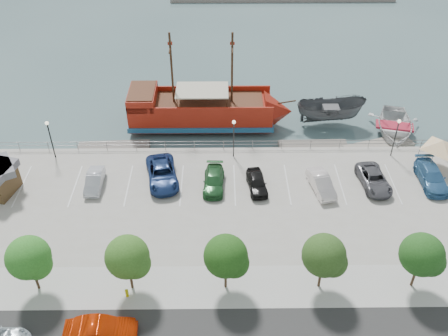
{
  "coord_description": "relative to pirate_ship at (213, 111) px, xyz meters",
  "views": [
    {
      "loc": [
        -1.36,
        -34.11,
        30.1
      ],
      "look_at": [
        -1.0,
        2.0,
        2.0
      ],
      "focal_mm": 40.0,
      "sensor_mm": 36.0,
      "label": 1
    }
  ],
  "objects": [
    {
      "name": "parked_car_f",
      "position": [
        10.1,
        -12.51,
        -0.22
      ],
      "size": [
        2.4,
        4.64,
        1.46
      ],
      "primitive_type": "imported",
      "rotation": [
        0.0,
        0.0,
        0.2
      ],
      "color": "white",
      "rests_on": "land_slab"
    },
    {
      "name": "lamp_post_right",
      "position": [
        18.12,
        -7.22,
        1.99
      ],
      "size": [
        0.36,
        0.36,
        4.28
      ],
      "color": "black",
      "rests_on": "land_slab"
    },
    {
      "name": "parked_car_b",
      "position": [
        -10.95,
        -11.81,
        -0.29
      ],
      "size": [
        1.48,
        4.05,
        1.33
      ],
      "primitive_type": "imported",
      "rotation": [
        0.0,
        0.0,
        0.02
      ],
      "color": "silver",
      "rests_on": "land_slab"
    },
    {
      "name": "street_sedan",
      "position": [
        -7.38,
        -28.0,
        -0.14
      ],
      "size": [
        4.97,
        1.97,
        1.61
      ],
      "primitive_type": "imported",
      "rotation": [
        0.0,
        0.0,
        1.63
      ],
      "color": "#B32303",
      "rests_on": "street"
    },
    {
      "name": "tree_c",
      "position": [
        -5.73,
        -23.8,
        2.35
      ],
      "size": [
        3.3,
        3.2,
        5.0
      ],
      "color": "#473321",
      "rests_on": "sidewalk"
    },
    {
      "name": "sidewalk",
      "position": [
        2.12,
        -23.72,
        -0.93
      ],
      "size": [
        100.0,
        4.0,
        0.05
      ],
      "primitive_type": "cube",
      "color": "#BDBDBC",
      "rests_on": "land_slab"
    },
    {
      "name": "seawall_railing",
      "position": [
        2.12,
        -5.92,
        -0.42
      ],
      "size": [
        50.0,
        0.06,
        1.0
      ],
      "color": "slate",
      "rests_on": "land_slab"
    },
    {
      "name": "dock_east",
      "position": [
        17.75,
        -4.52,
        -1.73
      ],
      "size": [
        7.84,
        4.35,
        0.43
      ],
      "primitive_type": "cube",
      "rotation": [
        0.0,
        0.0,
        0.31
      ],
      "color": "gray",
      "rests_on": "ground"
    },
    {
      "name": "pirate_ship",
      "position": [
        0.0,
        0.0,
        0.0
      ],
      "size": [
        18.48,
        5.2,
        11.63
      ],
      "rotation": [
        0.0,
        0.0,
        -0.0
      ],
      "color": "maroon",
      "rests_on": "ground"
    },
    {
      "name": "patrol_boat",
      "position": [
        13.26,
        0.28,
        -0.45
      ],
      "size": [
        7.84,
        3.19,
        2.99
      ],
      "primitive_type": "imported",
      "rotation": [
        0.0,
        0.0,
        1.61
      ],
      "color": "#494C4F",
      "rests_on": "ground"
    },
    {
      "name": "ground",
      "position": [
        2.12,
        -13.72,
        -1.95
      ],
      "size": [
        160.0,
        160.0,
        0.0
      ],
      "primitive_type": "plane",
      "color": "#405B5F"
    },
    {
      "name": "fire_hydrant",
      "position": [
        -6.14,
        -24.52,
        -0.53
      ],
      "size": [
        0.27,
        0.27,
        0.77
      ],
      "rotation": [
        0.0,
        0.0,
        -0.23
      ],
      "color": "#C6C505",
      "rests_on": "sidewalk"
    },
    {
      "name": "tree_f",
      "position": [
        15.27,
        -23.8,
        2.35
      ],
      "size": [
        3.3,
        3.2,
        5.0
      ],
      "color": "#473321",
      "rests_on": "sidewalk"
    },
    {
      "name": "parked_car_e",
      "position": [
        4.17,
        -12.24,
        -0.26
      ],
      "size": [
        2.08,
        4.19,
        1.37
      ],
      "primitive_type": "imported",
      "rotation": [
        0.0,
        0.0,
        0.11
      ],
      "color": "black",
      "rests_on": "land_slab"
    },
    {
      "name": "dock_mid",
      "position": [
        10.72,
        -4.52,
        -1.74
      ],
      "size": [
        7.38,
        2.19,
        0.42
      ],
      "primitive_type": "cube",
      "rotation": [
        0.0,
        0.0,
        0.01
      ],
      "color": "slate",
      "rests_on": "ground"
    },
    {
      "name": "parked_car_h",
      "position": [
        20.6,
        -11.64,
        -0.18
      ],
      "size": [
        2.15,
        5.27,
        1.53
      ],
      "primitive_type": "imported",
      "rotation": [
        0.0,
        0.0,
        0.0
      ],
      "color": "teal",
      "rests_on": "land_slab"
    },
    {
      "name": "tree_e",
      "position": [
        8.27,
        -23.8,
        2.35
      ],
      "size": [
        3.3,
        3.2,
        5.0
      ],
      "color": "#473321",
      "rests_on": "sidewalk"
    },
    {
      "name": "lamp_post_mid",
      "position": [
        2.12,
        -7.22,
        1.99
      ],
      "size": [
        0.36,
        0.36,
        4.28
      ],
      "color": "black",
      "rests_on": "land_slab"
    },
    {
      "name": "tree_b",
      "position": [
        -12.73,
        -23.8,
        2.35
      ],
      "size": [
        3.3,
        3.2,
        5.0
      ],
      "color": "#473321",
      "rests_on": "sidewalk"
    },
    {
      "name": "dock_west",
      "position": [
        -10.54,
        -4.52,
        -1.73
      ],
      "size": [
        7.67,
        2.53,
        0.43
      ],
      "primitive_type": "cube",
      "rotation": [
        0.0,
        0.0,
        0.05
      ],
      "color": "slate",
      "rests_on": "ground"
    },
    {
      "name": "lamp_post_left",
      "position": [
        -15.88,
        -7.22,
        1.99
      ],
      "size": [
        0.36,
        0.36,
        4.28
      ],
      "color": "black",
      "rests_on": "land_slab"
    },
    {
      "name": "speedboat",
      "position": [
        20.01,
        -1.9,
        -1.13
      ],
      "size": [
        7.31,
        8.98,
        1.63
      ],
      "primitive_type": "imported",
      "rotation": [
        0.0,
        0.0,
        -0.23
      ],
      "color": "silver",
      "rests_on": "ground"
    },
    {
      "name": "parked_car_c",
      "position": [
        -4.71,
        -11.03,
        -0.13
      ],
      "size": [
        3.82,
        6.29,
        1.63
      ],
      "primitive_type": "imported",
      "rotation": [
        0.0,
        0.0,
        0.2
      ],
      "color": "navy",
      "rests_on": "land_slab"
    },
    {
      "name": "tree_d",
      "position": [
        1.27,
        -23.8,
        2.35
      ],
      "size": [
        3.3,
        3.2,
        5.0
      ],
      "color": "#473321",
      "rests_on": "sidewalk"
    },
    {
      "name": "parked_car_g",
      "position": [
        15.13,
        -11.91,
        -0.25
      ],
      "size": [
        2.81,
        5.21,
        1.39
      ],
      "primitive_type": "imported",
      "rotation": [
        0.0,
        0.0,
        0.1
      ],
      "color": "#58585E",
      "rests_on": "land_slab"
    },
    {
      "name": "canopy_tent",
      "position": [
        21.98,
        -9.12,
        2.15
      ],
      "size": [
        4.46,
        4.46,
        3.56
      ],
      "rotation": [
        0.0,
        0.0,
        0.04
      ],
      "color": "slate",
      "rests_on": "land_slab"
    },
    {
      "name": "parked_car_d",
      "position": [
        0.17,
        -11.91,
        -0.28
      ],
      "size": [
        2.09,
        4.71,
        1.34
      ],
      "primitive_type": "imported",
      "rotation": [
        0.0,
        0.0,
        -0.05
      ],
      "color": "#245D2D",
      "rests_on": "land_slab"
    }
  ]
}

